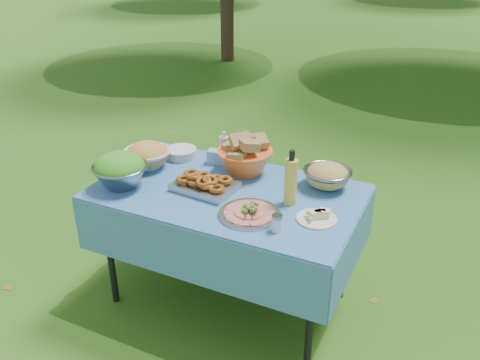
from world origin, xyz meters
name	(u,v)px	position (x,y,z in m)	size (l,w,h in m)	color
ground	(229,298)	(0.00, 0.00, 0.00)	(80.00, 80.00, 0.00)	#173C0A
picnic_table	(228,247)	(0.00, 0.00, 0.38)	(1.46, 0.86, 0.76)	#74A9DF
salad_bowl	(120,170)	(-0.57, -0.21, 0.86)	(0.31, 0.31, 0.20)	gray
pasta_bowl_white	(147,155)	(-0.58, 0.07, 0.84)	(0.28, 0.28, 0.16)	silver
plate_stack	(181,153)	(-0.47, 0.28, 0.79)	(0.20, 0.20, 0.06)	silver
wipes_box	(216,157)	(-0.23, 0.29, 0.80)	(0.09, 0.07, 0.09)	#86BCD4
sanitizer_bottle	(224,145)	(-0.21, 0.38, 0.85)	(0.06, 0.06, 0.18)	pink
bread_bowl	(245,155)	(-0.01, 0.26, 0.87)	(0.33, 0.33, 0.22)	orange
pasta_bowl_steel	(327,175)	(0.48, 0.29, 0.83)	(0.27, 0.27, 0.14)	gray
fried_tray	(205,183)	(-0.12, -0.04, 0.80)	(0.34, 0.24, 0.08)	#A2A2A6
charcuterie_platter	(249,209)	(0.22, -0.19, 0.80)	(0.32, 0.32, 0.07)	#B9BAC1
oil_bottle	(291,178)	(0.36, 0.02, 0.91)	(0.07, 0.07, 0.31)	gold
cheese_plate	(317,215)	(0.54, -0.08, 0.79)	(0.20, 0.20, 0.06)	silver
shaker	(277,223)	(0.40, -0.26, 0.80)	(0.05, 0.05, 0.09)	white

